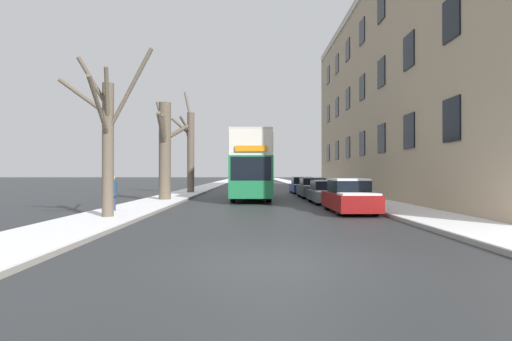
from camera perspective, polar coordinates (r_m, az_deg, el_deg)
The scene contains 13 objects.
ground_plane at distance 8.08m, azimuth 3.97°, elevation -13.02°, with size 320.00×320.00×0.00m, color #303335.
sidewalk_left at distance 61.13m, azimuth -5.71°, elevation -1.95°, with size 2.77×130.00×0.16m.
sidewalk_right at distance 61.26m, azimuth 5.87°, elevation -1.95°, with size 2.77×130.00×0.16m.
terrace_facade_right at distance 32.67m, azimuth 22.72°, elevation 10.32°, with size 9.10×35.23×15.62m.
bare_tree_left_0 at distance 15.72m, azimuth -20.46°, elevation 4.22°, with size 3.58×2.48×6.28m.
bare_tree_left_1 at distance 25.19m, azimuth -12.90°, elevation 3.25°, with size 2.52×4.18×6.54m.
bare_tree_left_2 at distance 34.22m, azimuth -9.40°, elevation 3.05°, with size 1.94×2.87×8.94m.
double_decker_bus at distance 27.30m, azimuth -0.68°, elevation 1.07°, with size 2.54×10.45×4.35m.
parked_car_0 at distance 18.35m, azimuth 13.17°, elevation -3.69°, with size 1.73×4.46×1.53m.
parked_car_1 at distance 23.76m, azimuth 10.02°, elevation -3.12°, with size 1.78×4.38×1.36m.
parked_car_2 at distance 29.00m, azimuth 8.10°, elevation -2.53°, with size 1.86×4.38×1.45m.
parked_car_3 at distance 35.30m, azimuth 6.55°, elevation -2.17°, with size 1.85×4.47×1.43m.
pedestrian_left_sidewalk at distance 18.13m, azimuth -19.81°, elevation -3.06°, with size 0.36×0.36×1.66m.
Camera 1 is at (-0.61, -7.86, 1.77)m, focal length 28.00 mm.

